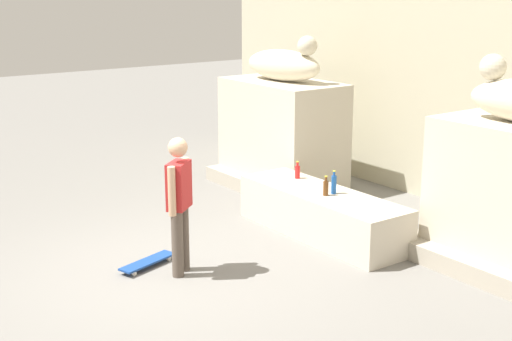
{
  "coord_description": "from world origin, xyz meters",
  "views": [
    {
      "loc": [
        7.15,
        -3.82,
        3.4
      ],
      "look_at": [
        0.02,
        1.35,
        1.1
      ],
      "focal_mm": 50.69,
      "sensor_mm": 36.0,
      "label": 1
    }
  ],
  "objects_px": {
    "skateboard": "(148,262)",
    "bottle_red": "(297,172)",
    "statue_reclining_left": "(285,64)",
    "skater": "(179,200)",
    "bottle_blue": "(334,184)",
    "bottle_brown": "(326,188)"
  },
  "relations": [
    {
      "from": "skateboard",
      "to": "bottle_red",
      "type": "distance_m",
      "value": 2.78
    },
    {
      "from": "skateboard",
      "to": "bottle_red",
      "type": "height_order",
      "value": "bottle_red"
    },
    {
      "from": "statue_reclining_left",
      "to": "skater",
      "type": "relative_size",
      "value": 0.99
    },
    {
      "from": "skateboard",
      "to": "bottle_blue",
      "type": "height_order",
      "value": "bottle_blue"
    },
    {
      "from": "statue_reclining_left",
      "to": "bottle_brown",
      "type": "distance_m",
      "value": 3.07
    },
    {
      "from": "bottle_brown",
      "to": "bottle_red",
      "type": "bearing_deg",
      "value": 164.75
    },
    {
      "from": "statue_reclining_left",
      "to": "bottle_blue",
      "type": "distance_m",
      "value": 3.0
    },
    {
      "from": "skater",
      "to": "skateboard",
      "type": "bearing_deg",
      "value": -99.48
    },
    {
      "from": "bottle_blue",
      "to": "skater",
      "type": "bearing_deg",
      "value": -92.77
    },
    {
      "from": "bottle_brown",
      "to": "skater",
      "type": "bearing_deg",
      "value": -93.09
    },
    {
      "from": "skater",
      "to": "statue_reclining_left",
      "type": "bearing_deg",
      "value": 175.49
    },
    {
      "from": "skater",
      "to": "bottle_red",
      "type": "relative_size",
      "value": 6.52
    },
    {
      "from": "skater",
      "to": "skateboard",
      "type": "height_order",
      "value": "skater"
    },
    {
      "from": "skater",
      "to": "bottle_brown",
      "type": "bearing_deg",
      "value": 137.77
    },
    {
      "from": "statue_reclining_left",
      "to": "bottle_blue",
      "type": "bearing_deg",
      "value": -29.81
    },
    {
      "from": "statue_reclining_left",
      "to": "skateboard",
      "type": "distance_m",
      "value": 4.6
    },
    {
      "from": "skater",
      "to": "bottle_red",
      "type": "bearing_deg",
      "value": 158.81
    },
    {
      "from": "skateboard",
      "to": "bottle_red",
      "type": "relative_size",
      "value": 3.21
    },
    {
      "from": "statue_reclining_left",
      "to": "skater",
      "type": "height_order",
      "value": "statue_reclining_left"
    },
    {
      "from": "statue_reclining_left",
      "to": "bottle_red",
      "type": "xyz_separation_m",
      "value": [
        1.57,
        -0.98,
        -1.36
      ]
    },
    {
      "from": "skater",
      "to": "bottle_red",
      "type": "height_order",
      "value": "skater"
    },
    {
      "from": "skater",
      "to": "skateboard",
      "type": "xyz_separation_m",
      "value": [
        -0.41,
        -0.24,
        -0.86
      ]
    }
  ]
}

